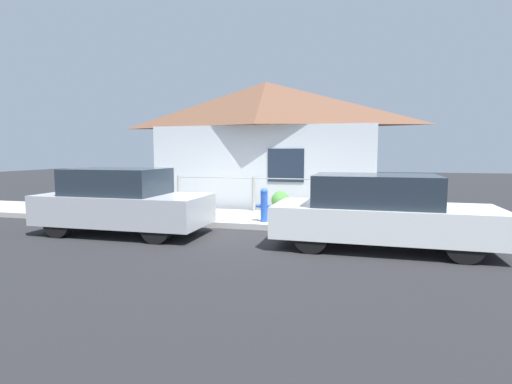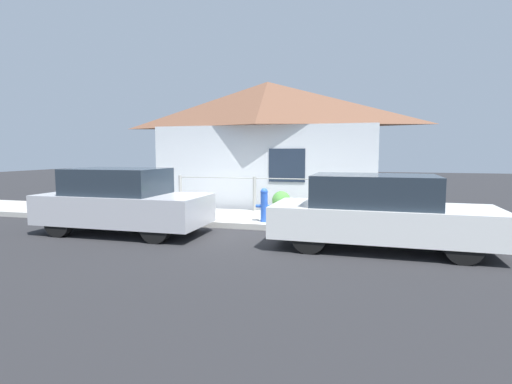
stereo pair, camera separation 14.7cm
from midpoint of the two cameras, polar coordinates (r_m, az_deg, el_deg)
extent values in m
plane|color=#262628|center=(9.89, -3.08, -5.28)|extent=(60.00, 60.00, 0.00)
cube|color=#B2AFA8|center=(10.94, -1.21, -3.81)|extent=(24.00, 2.26, 0.15)
cube|color=silver|center=(12.28, 0.81, 3.25)|extent=(7.01, 0.12, 2.71)
cube|color=#1E2838|center=(12.02, 4.79, 3.82)|extent=(1.10, 0.04, 1.00)
pyramid|color=brown|center=(13.37, 1.97, 12.39)|extent=(7.41, 2.20, 1.45)
cylinder|color=#999993|center=(12.64, -10.42, 0.05)|extent=(0.10, 0.10, 1.02)
cylinder|color=#999993|center=(11.80, 0.14, -0.25)|extent=(0.10, 0.10, 1.02)
cylinder|color=#999993|center=(11.41, 11.85, -0.58)|extent=(0.10, 0.10, 1.02)
cylinder|color=#999993|center=(11.76, 0.14, 1.98)|extent=(4.80, 0.03, 0.03)
cube|color=#B7B7BC|center=(9.72, -17.89, -2.27)|extent=(3.87, 1.68, 0.67)
cube|color=#232D38|center=(9.74, -18.77, 1.47)|extent=(2.13, 1.48, 0.60)
cylinder|color=black|center=(9.80, -9.64, -3.50)|extent=(0.66, 0.20, 0.66)
cylinder|color=black|center=(8.54, -13.70, -4.95)|extent=(0.66, 0.20, 0.66)
cylinder|color=black|center=(11.02, -21.05, -2.78)|extent=(0.66, 0.20, 0.66)
cylinder|color=black|center=(9.91, -25.97, -3.90)|extent=(0.66, 0.20, 0.66)
cube|color=white|center=(8.17, 18.06, -4.00)|extent=(4.25, 1.78, 0.61)
cube|color=#232D38|center=(8.09, 17.00, 0.24)|extent=(2.35, 1.54, 0.60)
cylinder|color=black|center=(9.06, 26.21, -4.80)|extent=(0.66, 0.21, 0.65)
cylinder|color=black|center=(7.65, 28.07, -6.75)|extent=(0.66, 0.21, 0.65)
cylinder|color=black|center=(8.98, 9.49, -4.36)|extent=(0.66, 0.21, 0.65)
cylinder|color=black|center=(7.56, 8.14, -6.26)|extent=(0.66, 0.21, 0.65)
cylinder|color=blue|center=(9.97, 1.59, -2.24)|extent=(0.18, 0.18, 0.72)
sphere|color=blue|center=(9.93, 1.60, 0.02)|extent=(0.19, 0.19, 0.19)
cylinder|color=blue|center=(10.00, 0.87, -2.01)|extent=(0.16, 0.08, 0.08)
cylinder|color=blue|center=(9.94, 2.32, -2.06)|extent=(0.16, 0.08, 0.08)
cylinder|color=slate|center=(11.27, 3.99, -2.67)|extent=(0.25, 0.25, 0.20)
sphere|color=#4C8E3D|center=(11.23, 4.00, -1.19)|extent=(0.52, 0.52, 0.52)
camera|label=1|loc=(0.07, -89.57, 0.04)|focal=28.00mm
camera|label=2|loc=(0.07, 90.43, -0.04)|focal=28.00mm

